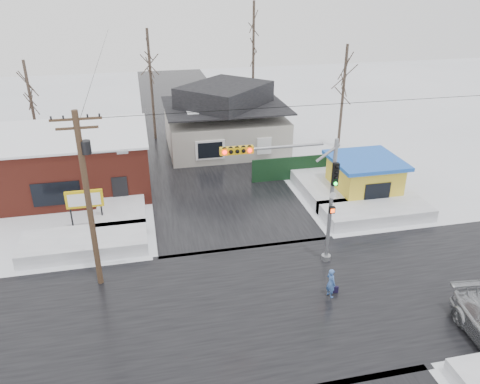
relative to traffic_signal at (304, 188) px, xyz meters
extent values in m
plane|color=white|center=(-2.43, -2.97, -4.54)|extent=(120.00, 120.00, 0.00)
cube|color=black|center=(-2.43, -2.97, -4.53)|extent=(10.00, 120.00, 0.02)
cube|color=black|center=(-2.43, -2.97, -4.53)|extent=(120.00, 10.00, 0.02)
cube|color=white|center=(-11.43, 4.03, -4.14)|extent=(7.00, 3.00, 0.80)
cube|color=white|center=(6.57, 4.03, -4.14)|extent=(7.00, 3.00, 0.80)
cube|color=white|center=(-9.43, 9.03, -4.14)|extent=(3.00, 8.00, 0.80)
cube|color=white|center=(4.57, 9.03, -4.14)|extent=(3.00, 8.00, 0.80)
cylinder|color=gray|center=(1.57, 0.03, -1.04)|extent=(0.20, 0.20, 7.00)
cylinder|color=gray|center=(1.57, 0.03, -4.39)|extent=(0.50, 0.50, 0.30)
cylinder|color=gray|center=(-1.43, 0.03, 2.26)|extent=(4.60, 0.14, 0.14)
cube|color=gold|center=(-3.43, 0.03, 2.26)|extent=(1.60, 0.28, 0.35)
sphere|color=#FF0C0C|center=(-4.03, -0.13, 2.26)|extent=(0.20, 0.20, 0.20)
sphere|color=#FF0C0C|center=(-2.83, -0.13, 2.26)|extent=(0.20, 0.20, 0.20)
cube|color=black|center=(1.57, -0.17, 0.66)|extent=(0.30, 0.22, 1.20)
sphere|color=#0CE533|center=(1.57, -0.31, 0.21)|extent=(0.18, 0.18, 0.18)
cube|color=black|center=(1.57, -0.17, -1.34)|extent=(0.30, 0.20, 0.35)
cylinder|color=#382619|center=(-10.43, 0.53, -0.04)|extent=(0.28, 0.28, 9.00)
cube|color=#382619|center=(-10.43, 0.53, 4.06)|extent=(2.20, 0.10, 0.10)
cube|color=#382619|center=(-10.43, 0.53, 3.66)|extent=(1.80, 0.10, 0.10)
cylinder|color=black|center=(-10.18, 0.53, 2.76)|extent=(0.44, 0.44, 0.60)
cylinder|color=gray|center=(-9.53, 0.53, 2.46)|extent=(1.80, 0.08, 0.08)
cube|color=gray|center=(-8.63, 0.53, 2.41)|extent=(0.50, 0.22, 0.12)
cube|color=maroon|center=(-13.43, 13.03, -2.54)|extent=(12.00, 8.00, 4.00)
cube|color=white|center=(-13.43, 13.03, -0.49)|extent=(12.20, 8.20, 0.15)
cube|color=black|center=(-13.43, 9.01, -3.14)|extent=(3.00, 0.08, 1.60)
cube|color=black|center=(-9.43, 9.01, -3.44)|extent=(1.00, 0.08, 2.20)
cylinder|color=black|center=(-12.33, 6.53, -3.64)|extent=(0.10, 0.10, 1.80)
cylinder|color=black|center=(-10.53, 6.53, -3.64)|extent=(0.10, 0.10, 1.80)
cube|color=gold|center=(-11.43, 6.53, -2.54)|extent=(2.20, 0.18, 1.10)
cube|color=white|center=(-11.43, 6.42, -2.54)|extent=(1.90, 0.02, 0.80)
cube|color=#ABA59A|center=(-0.43, 19.03, -3.04)|extent=(10.00, 8.00, 3.00)
cube|color=black|center=(-0.43, 19.03, -0.64)|extent=(10.40, 8.40, 0.12)
pyramid|color=black|center=(-0.43, 19.03, 0.32)|extent=(9.00, 7.00, 1.80)
cube|color=maroon|center=(2.77, 20.03, 0.36)|extent=(0.70, 0.70, 1.40)
cube|color=white|center=(-2.43, 14.98, -3.14)|extent=(2.40, 0.12, 1.60)
cube|color=yellow|center=(7.07, 7.03, -3.24)|extent=(4.00, 4.00, 2.60)
cube|color=blue|center=(7.07, 7.03, -1.79)|extent=(4.60, 4.60, 0.25)
cube|color=black|center=(7.07, 5.00, -3.24)|extent=(1.80, 0.06, 1.20)
cube|color=black|center=(4.07, 11.03, -3.64)|extent=(8.00, 0.12, 1.80)
cylinder|color=#332821|center=(-6.43, 23.03, 0.46)|extent=(0.24, 0.24, 10.00)
cylinder|color=#332821|center=(3.57, 25.03, 1.46)|extent=(0.24, 0.24, 12.00)
cylinder|color=#332821|center=(9.57, 17.03, -0.04)|extent=(0.24, 0.24, 9.00)
cylinder|color=#332821|center=(-16.43, 21.03, -0.54)|extent=(0.24, 0.24, 8.00)
imported|color=#3C63A9|center=(0.55, -3.01, -3.76)|extent=(0.52, 0.65, 1.55)
cube|color=black|center=(0.92, -2.81, -4.36)|extent=(0.29, 0.16, 0.35)
camera|label=1|loc=(-7.72, -20.13, 9.81)|focal=35.00mm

